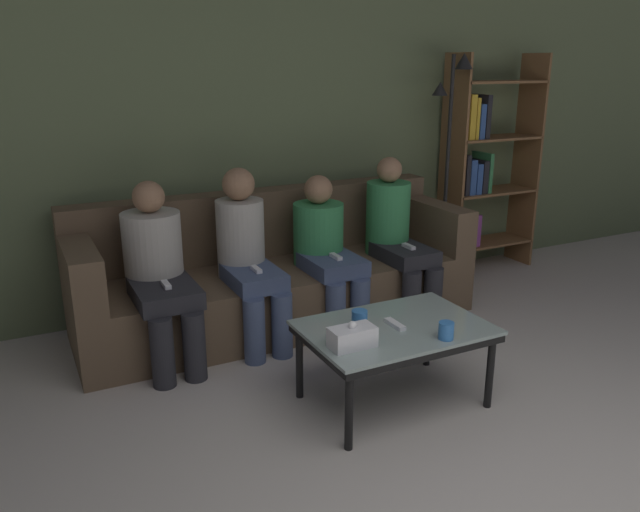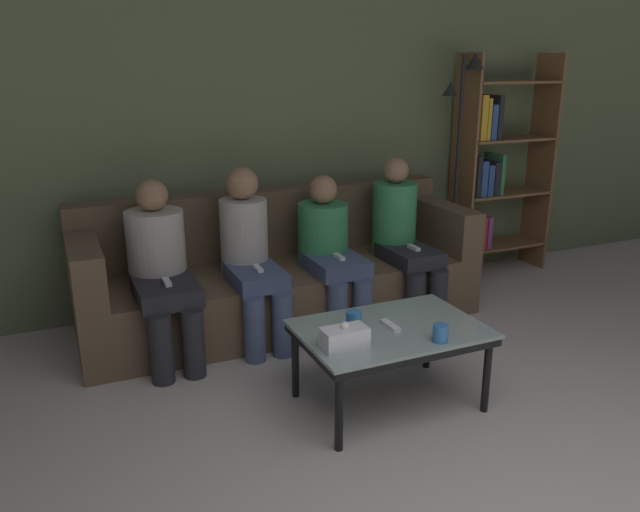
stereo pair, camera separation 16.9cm
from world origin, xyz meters
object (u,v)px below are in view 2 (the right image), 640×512
Objects in this scene: coffee_table at (390,335)px; cup_near_left at (440,333)px; seated_person_left_end at (161,265)px; game_remote at (390,325)px; cup_near_right at (354,322)px; seated_person_mid_left at (250,252)px; standing_lamp at (460,147)px; couch at (279,276)px; tissue_box at (344,337)px; seated_person_right_end at (402,234)px; bookshelf at (492,170)px; seated_person_mid_right at (329,247)px.

coffee_table is 0.29m from cup_near_left.
game_remote is at bearing -48.91° from seated_person_left_end.
seated_person_mid_left reaches higher than cup_near_right.
standing_lamp reaches higher than seated_person_left_end.
seated_person_left_end is (-0.75, 1.08, 0.08)m from cup_near_right.
game_remote is 0.13× the size of seated_person_mid_left.
coffee_table is 1.46m from seated_person_left_end.
seated_person_mid_left reaches higher than seated_person_left_end.
standing_lamp is 2.47m from seated_person_left_end.
couch reaches higher than tissue_box.
cup_near_left is at bearing -80.96° from couch.
coffee_table is 8.13× the size of cup_near_right.
couch is 2.43× the size of seated_person_mid_left.
seated_person_mid_left is (-0.39, 1.10, 0.14)m from game_remote.
seated_person_right_end is (0.73, 1.10, 0.19)m from coffee_table.
couch is at bearing 94.95° from game_remote.
couch is at bearing 86.14° from cup_near_right.
game_remote is 2.50m from bookshelf.
cup_near_left is 1.47m from seated_person_right_end.
cup_near_right is 0.06× the size of bookshelf.
seated_person_left_end is (-1.09, 1.34, 0.09)m from cup_near_left.
bookshelf is (1.75, 1.84, 0.41)m from cup_near_left.
seated_person_mid_right is 0.92× the size of seated_person_right_end.
seated_person_right_end reaches higher than game_remote.
coffee_table is 0.52× the size of bookshelf.
coffee_table is 4.27× the size of tissue_box.
seated_person_left_end is at bearing -179.59° from seated_person_mid_right.
game_remote is (0.00, 0.00, 0.05)m from coffee_table.
seated_person_mid_right is (0.28, -0.22, 0.23)m from couch.
game_remote is at bearing -70.24° from seated_person_mid_left.
seated_person_right_end is (-0.71, -0.35, -0.53)m from standing_lamp.
seated_person_right_end is (1.05, 1.21, 0.09)m from tissue_box.
standing_lamp is 1.43m from seated_person_mid_right.
cup_near_left is 0.09× the size of seated_person_mid_right.
standing_lamp is at bearing 41.73° from tissue_box.
couch reaches higher than coffee_table.
couch is 2.10m from bookshelf.
cup_near_right is 1.10m from seated_person_mid_left.
seated_person_mid_right is at bearing 179.29° from seated_person_right_end.
cup_near_right is at bearing -138.85° from standing_lamp.
seated_person_mid_left is 1.12m from seated_person_right_end.
standing_lamp is (1.30, 1.69, 0.63)m from cup_near_left.
tissue_box is (-0.21, -1.44, 0.17)m from couch.
seated_person_right_end is (-1.16, -0.49, -0.31)m from bookshelf.
cup_near_right is 0.06× the size of standing_lamp.
seated_person_mid_left is at bearing 0.39° from seated_person_left_end.
coffee_table is (0.11, -1.32, 0.08)m from couch.
bookshelf is at bearing 12.15° from seated_person_mid_left.
cup_near_right reaches higher than cup_near_left.
game_remote is at bearing -98.54° from seated_person_mid_right.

